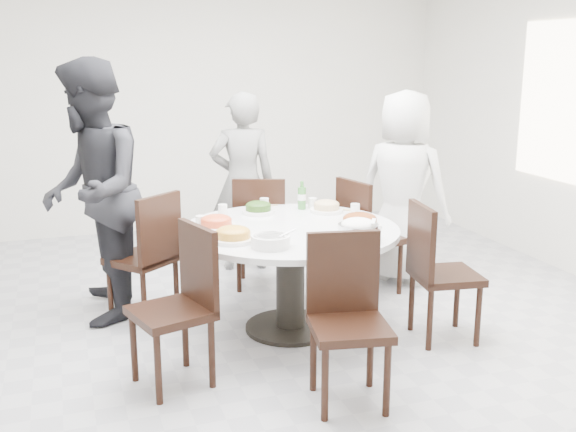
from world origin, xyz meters
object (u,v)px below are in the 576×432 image
object	(u,v)px
chair_ne	(371,236)
chair_n	(261,231)
beverage_bottle	(302,195)
chair_se	(446,272)
dining_table	(290,279)
chair_sw	(171,309)
diner_left	(92,192)
chair_nw	(142,256)
diner_middle	(243,182)
chair_s	(350,324)
diner_right	(403,188)
soup_bowl	(271,241)
rice_bowl	(358,233)

from	to	relation	value
chair_ne	chair_n	distance (m)	0.92
beverage_bottle	chair_se	bearing A→B (deg)	-55.14
dining_table	chair_sw	xyz separation A→B (m)	(-0.92, -0.55, 0.10)
diner_left	chair_nw	bearing A→B (deg)	75.80
diner_left	beverage_bottle	xyz separation A→B (m)	(1.54, -0.18, -0.09)
diner_left	chair_n	bearing A→B (deg)	107.23
chair_sw	diner_left	xyz separation A→B (m)	(-0.35, 1.23, 0.47)
chair_ne	diner_middle	distance (m)	1.30
chair_s	beverage_bottle	xyz separation A→B (m)	(0.29, 1.59, 0.38)
diner_left	chair_s	bearing A→B (deg)	40.54
chair_nw	diner_middle	bearing A→B (deg)	-176.77
diner_right	chair_n	bearing A→B (deg)	39.80
diner_middle	soup_bowl	xyz separation A→B (m)	(-0.33, -1.89, -0.01)
beverage_bottle	dining_table	bearing A→B (deg)	-117.88
chair_sw	chair_s	world-z (taller)	same
rice_bowl	soup_bowl	size ratio (longest dim) A/B	1.05
chair_n	rice_bowl	distance (m)	1.48
chair_s	chair_se	distance (m)	1.15
chair_se	chair_n	bearing A→B (deg)	39.84
diner_right	soup_bowl	world-z (taller)	diner_right
dining_table	soup_bowl	distance (m)	0.64
diner_left	diner_middle	bearing A→B (deg)	126.48
diner_left	chair_ne	bearing A→B (deg)	91.12
chair_n	diner_right	distance (m)	1.26
chair_se	diner_left	bearing A→B (deg)	70.77
chair_n	diner_middle	xyz separation A→B (m)	(-0.01, 0.52, 0.32)
chair_se	beverage_bottle	bearing A→B (deg)	43.29
dining_table	chair_s	distance (m)	1.09
dining_table	diner_right	world-z (taller)	diner_right
diner_right	chair_sw	bearing A→B (deg)	81.83
chair_n	diner_middle	distance (m)	0.61
chair_ne	chair_sw	bearing A→B (deg)	107.28
dining_table	chair_se	xyz separation A→B (m)	(0.95, -0.48, 0.10)
dining_table	diner_left	size ratio (longest dim) A/B	0.79
chair_sw	diner_right	size ratio (longest dim) A/B	0.58
chair_s	diner_left	distance (m)	2.21
chair_ne	diner_right	bearing A→B (deg)	-76.47
dining_table	chair_nw	bearing A→B (deg)	149.11
chair_se	soup_bowl	distance (m)	1.26
chair_n	beverage_bottle	bearing A→B (deg)	133.24
dining_table	beverage_bottle	size ratio (longest dim) A/B	6.87
chair_s	diner_left	world-z (taller)	diner_left
chair_sw	diner_middle	xyz separation A→B (m)	(0.98, 2.03, 0.32)
chair_s	beverage_bottle	world-z (taller)	beverage_bottle
rice_bowl	beverage_bottle	distance (m)	0.97
chair_se	rice_bowl	size ratio (longest dim) A/B	3.68
chair_s	rice_bowl	distance (m)	0.78
chair_s	diner_left	size ratio (longest dim) A/B	0.50
chair_n	dining_table	bearing A→B (deg)	106.02
beverage_bottle	chair_s	bearing A→B (deg)	-100.43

